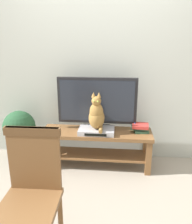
{
  "coord_description": "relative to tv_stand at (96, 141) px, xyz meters",
  "views": [
    {
      "loc": [
        0.25,
        -2.1,
        1.59
      ],
      "look_at": [
        -0.01,
        0.59,
        0.75
      ],
      "focal_mm": 37.73,
      "sensor_mm": 36.0,
      "label": 1
    }
  ],
  "objects": [
    {
      "name": "ground_plane",
      "position": [
        0.01,
        -0.64,
        -0.34
      ],
      "size": [
        12.0,
        12.0,
        0.0
      ],
      "primitive_type": "plane",
      "color": "gray"
    },
    {
      "name": "back_wall",
      "position": [
        0.01,
        0.38,
        1.06
      ],
      "size": [
        7.0,
        0.12,
        2.8
      ],
      "primitive_type": "cube",
      "color": "#B7BCB2",
      "rests_on": "ground"
    },
    {
      "name": "tv_stand",
      "position": [
        0.0,
        0.0,
        0.0
      ],
      "size": [
        1.38,
        0.41,
        0.48
      ],
      "color": "brown",
      "rests_on": "ground"
    },
    {
      "name": "tv",
      "position": [
        0.0,
        0.09,
        0.49
      ],
      "size": [
        0.99,
        0.2,
        0.67
      ],
      "color": "black",
      "rests_on": "tv_stand"
    },
    {
      "name": "media_box",
      "position": [
        0.01,
        -0.05,
        0.17
      ],
      "size": [
        0.44,
        0.29,
        0.06
      ],
      "color": "#ADADB2",
      "rests_on": "tv_stand"
    },
    {
      "name": "cat",
      "position": [
        0.01,
        -0.06,
        0.37
      ],
      "size": [
        0.19,
        0.28,
        0.46
      ],
      "color": "olive",
      "rests_on": "media_box"
    },
    {
      "name": "wooden_chair",
      "position": [
        -0.34,
        -1.33,
        0.23
      ],
      "size": [
        0.42,
        0.42,
        0.99
      ],
      "color": "brown",
      "rests_on": "ground"
    },
    {
      "name": "book_stack",
      "position": [
        0.55,
        0.05,
        0.19
      ],
      "size": [
        0.24,
        0.19,
        0.1
      ],
      "color": "#38664C",
      "rests_on": "tv_stand"
    },
    {
      "name": "potted_plant",
      "position": [
        -1.01,
        0.02,
        0.11
      ],
      "size": [
        0.42,
        0.42,
        0.7
      ],
      "color": "#47474C",
      "rests_on": "ground"
    }
  ]
}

